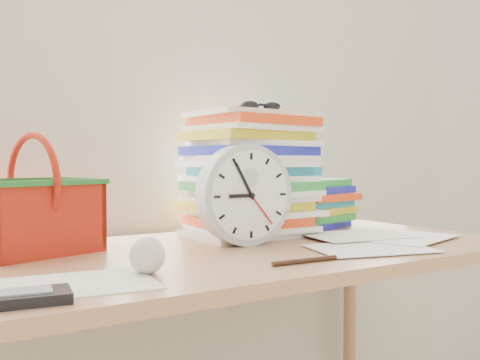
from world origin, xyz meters
TOP-DOWN VIEW (x-y plane):
  - curtain at (0.00, 1.98)m, footprint 2.40×0.01m
  - desk at (0.00, 1.60)m, footprint 1.40×0.70m
  - paper_stack at (0.14, 1.77)m, footprint 0.37×0.32m
  - clock at (0.02, 1.62)m, footprint 0.26×0.05m
  - sunglasses at (0.15, 1.74)m, footprint 0.16×0.14m
  - book_stack at (0.42, 1.82)m, footprint 0.31×0.27m
  - basket at (-0.45, 1.78)m, footprint 0.32×0.28m
  - crumpled_ball at (-0.32, 1.43)m, footprint 0.07×0.07m
  - pen at (0.00, 1.36)m, footprint 0.16×0.02m
  - calculator at (-0.57, 1.33)m, footprint 0.18×0.10m
  - scattered_papers at (0.00, 1.60)m, footprint 1.26×0.42m

SIDE VIEW (x-z plane):
  - desk at x=0.00m, z-range 0.30..1.05m
  - pen at x=0.00m, z-range 0.75..0.76m
  - scattered_papers at x=0.00m, z-range 0.75..0.77m
  - calculator at x=-0.57m, z-range 0.75..0.77m
  - crumpled_ball at x=-0.32m, z-range 0.75..0.82m
  - book_stack at x=0.42m, z-range 0.75..0.90m
  - clock at x=0.02m, z-range 0.75..1.01m
  - basket at x=-0.45m, z-range 0.75..1.02m
  - paper_stack at x=0.14m, z-range 0.75..1.10m
  - sunglasses at x=0.15m, z-range 1.10..1.14m
  - curtain at x=0.00m, z-range 0.05..2.55m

